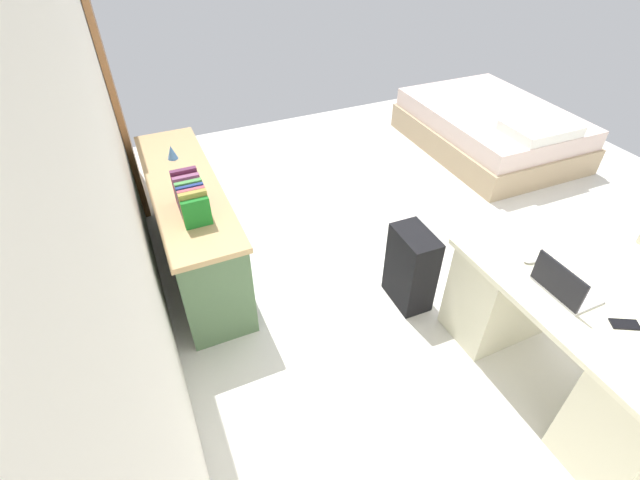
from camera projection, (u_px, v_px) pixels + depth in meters
The scene contains 12 objects.
ground_plane at pixel (443, 245), 3.89m from camera, with size 5.90×5.90×0.00m, color silver.
wall_back at pixel (112, 170), 2.34m from camera, with size 4.90×0.10×2.59m, color white.
door_wooden at pixel (113, 93), 3.88m from camera, with size 0.88×0.05×2.04m, color #936038.
desk at pixel (562, 342), 2.61m from camera, with size 1.45×0.67×0.73m.
credenza at pixel (192, 225), 3.48m from camera, with size 1.80×0.48×0.76m.
bed at pixel (490, 129), 5.11m from camera, with size 1.93×1.43×0.58m.
suitcase_black at pixel (411, 268), 3.22m from camera, with size 0.36×0.22×0.61m, color black.
laptop at pixel (563, 286), 2.40m from camera, with size 0.31×0.22×0.21m.
computer_mouse at pixel (531, 259), 2.62m from camera, with size 0.06×0.10×0.03m, color white.
cell_phone_near_laptop at pixel (625, 324), 2.26m from camera, with size 0.07×0.14×0.01m, color black.
book_row at pixel (191, 198), 2.89m from camera, with size 0.36×0.17×0.24m.
figurine_small at pixel (172, 152), 3.48m from camera, with size 0.08×0.08×0.11m, color #4C7FBF.
Camera 1 is at (-2.30, 2.18, 2.49)m, focal length 25.44 mm.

